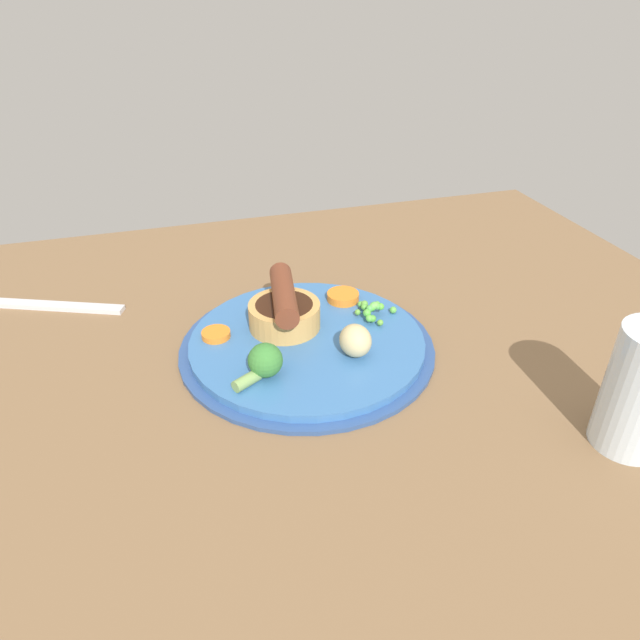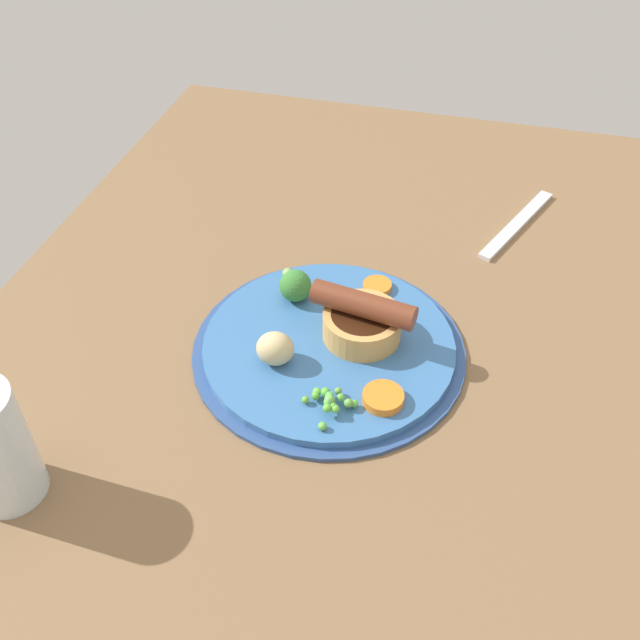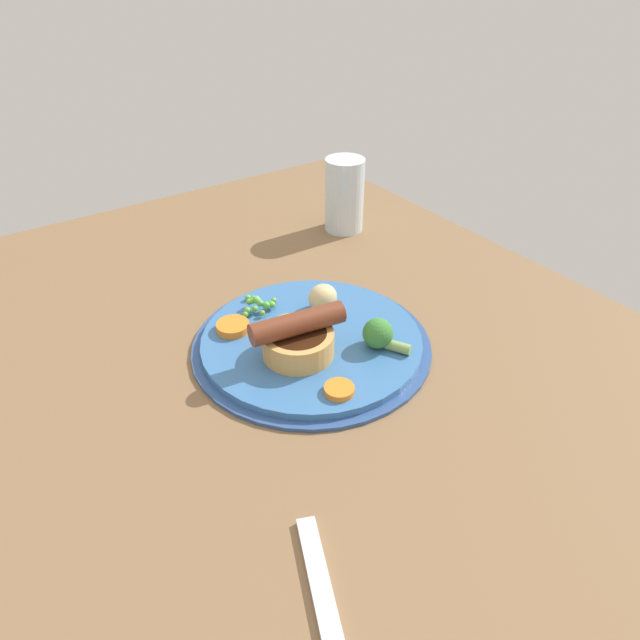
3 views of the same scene
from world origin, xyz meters
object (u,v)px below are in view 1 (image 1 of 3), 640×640
at_px(potato_chunk_0, 355,341).
at_px(carrot_slice_1, 343,297).
at_px(carrot_slice_0, 216,334).
at_px(dinner_plate, 307,344).
at_px(fork, 54,306).
at_px(pea_pile, 373,309).
at_px(broccoli_floret_near, 264,362).
at_px(sausage_pudding, 287,309).

height_order(potato_chunk_0, carrot_slice_1, potato_chunk_0).
relative_size(carrot_slice_0, carrot_slice_1, 0.81).
height_order(carrot_slice_0, carrot_slice_1, carrot_slice_1).
relative_size(dinner_plate, potato_chunk_0, 7.50).
bearing_deg(carrot_slice_1, fork, 162.94).
bearing_deg(carrot_slice_1, dinner_plate, -133.12).
distance_m(pea_pile, carrot_slice_0, 0.18).
bearing_deg(broccoli_floret_near, potato_chunk_0, -24.63).
bearing_deg(carrot_slice_0, broccoli_floret_near, -66.27).
height_order(broccoli_floret_near, carrot_slice_1, broccoli_floret_near).
relative_size(sausage_pudding, broccoli_floret_near, 2.01).
bearing_deg(broccoli_floret_near, carrot_slice_0, 83.85).
distance_m(dinner_plate, carrot_slice_0, 0.10).
height_order(broccoli_floret_near, potato_chunk_0, same).
height_order(sausage_pudding, potato_chunk_0, sausage_pudding).
xyz_separation_m(broccoli_floret_near, fork, (-0.22, 0.23, -0.03)).
distance_m(carrot_slice_0, fork, 0.24).
relative_size(pea_pile, broccoli_floret_near, 0.96).
bearing_deg(dinner_plate, fork, 147.98).
relative_size(sausage_pudding, pea_pile, 2.09).
distance_m(sausage_pudding, potato_chunk_0, 0.09).
distance_m(carrot_slice_0, carrot_slice_1, 0.17).
bearing_deg(dinner_plate, pea_pile, 14.72).
xyz_separation_m(potato_chunk_0, fork, (-0.32, 0.22, -0.03)).
bearing_deg(potato_chunk_0, carrot_slice_1, 77.86).
bearing_deg(pea_pile, carrot_slice_0, 177.43).
xyz_separation_m(broccoli_floret_near, carrot_slice_0, (-0.04, 0.09, -0.01)).
bearing_deg(fork, carrot_slice_1, 5.60).
distance_m(dinner_plate, broccoli_floret_near, 0.08).
height_order(dinner_plate, fork, dinner_plate).
xyz_separation_m(carrot_slice_0, fork, (-0.19, 0.15, -0.01)).
bearing_deg(fork, pea_pile, 0.02).
relative_size(pea_pile, potato_chunk_0, 1.40).
bearing_deg(carrot_slice_1, broccoli_floret_near, -135.28).
relative_size(broccoli_floret_near, carrot_slice_0, 1.72).
xyz_separation_m(sausage_pudding, fork, (-0.27, 0.15, -0.03)).
distance_m(pea_pile, fork, 0.40).
bearing_deg(dinner_plate, carrot_slice_1, 46.88).
distance_m(dinner_plate, sausage_pudding, 0.05).
bearing_deg(carrot_slice_0, dinner_plate, -17.71).
bearing_deg(carrot_slice_0, fork, 141.85).
xyz_separation_m(pea_pile, broccoli_floret_near, (-0.15, -0.08, 0.01)).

